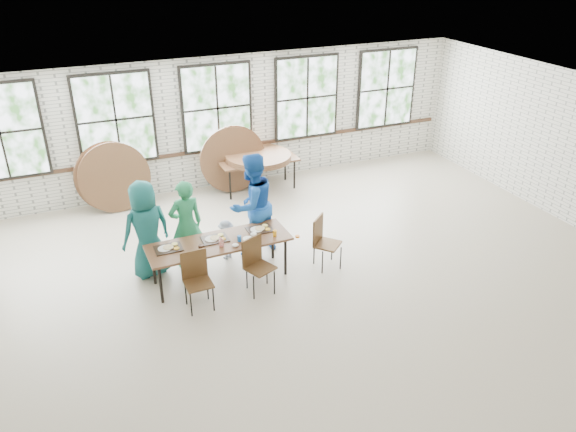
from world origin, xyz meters
The scene contains 13 objects.
room centered at (0.00, 4.44, 1.83)m, with size 12.00×12.00×12.00m.
dining_table centered at (-1.19, 0.55, 0.69)m, with size 2.41×0.84×0.74m.
chair_near_left centered at (-1.75, -0.03, 0.56)m, with size 0.43×0.41×0.95m.
chair_near_right centered at (-0.74, 0.02, 0.56)m, with size 0.54×0.54×0.95m.
chair_spare centered at (0.61, 0.26, 0.56)m, with size 0.58×0.58×0.95m.
adult_teal centered at (-2.27, 1.20, 0.87)m, with size 0.85×0.55×1.74m, color #1B6769.
adult_green centered at (-1.59, 1.20, 0.82)m, with size 0.60×0.39×1.65m, color #217D4A.
toddler centered at (-0.88, 1.20, 0.38)m, with size 0.49×0.28×0.75m, color #142841.
adult_blue centered at (-0.37, 1.20, 0.97)m, with size 0.95×0.74×1.95m, color #1955B4.
storage_table centered at (0.74, 3.86, 0.69)m, with size 1.80×0.75×0.74m.
tabletop_clutter centered at (-1.10, 0.50, 0.77)m, with size 2.05×0.62×0.11m.
round_tops_stacked centered at (0.74, 3.86, 0.80)m, with size 1.50×1.50×0.13m.
round_tops_leaning centered at (-1.12, 4.11, 0.73)m, with size 4.24×0.46×1.50m.
Camera 1 is at (-3.34, -7.43, 5.36)m, focal length 35.00 mm.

